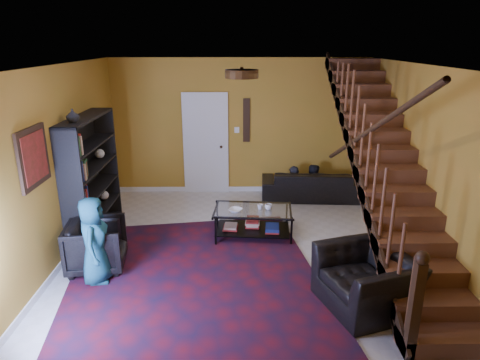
# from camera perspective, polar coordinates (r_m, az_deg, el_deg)

# --- Properties ---
(floor) EXTENTS (5.50, 5.50, 0.00)m
(floor) POSITION_cam_1_polar(r_m,az_deg,el_deg) (6.77, 0.11, -9.29)
(floor) COLOR beige
(floor) RESTS_ON ground
(room) EXTENTS (5.50, 5.50, 5.50)m
(room) POSITION_cam_1_polar(r_m,az_deg,el_deg) (8.06, -9.55, -4.52)
(room) COLOR #BB7F29
(room) RESTS_ON ground
(staircase) EXTENTS (0.95, 5.02, 3.18)m
(staircase) POSITION_cam_1_polar(r_m,az_deg,el_deg) (6.63, 18.80, 2.09)
(staircase) COLOR brown
(staircase) RESTS_ON floor
(bookshelf) EXTENTS (0.35, 1.80, 2.00)m
(bookshelf) POSITION_cam_1_polar(r_m,az_deg,el_deg) (7.33, -19.09, 0.01)
(bookshelf) COLOR black
(bookshelf) RESTS_ON floor
(door) EXTENTS (0.82, 0.05, 2.05)m
(door) POSITION_cam_1_polar(r_m,az_deg,el_deg) (9.01, -4.57, 4.63)
(door) COLOR silver
(door) RESTS_ON floor
(framed_picture) EXTENTS (0.04, 0.74, 0.74)m
(framed_picture) POSITION_cam_1_polar(r_m,az_deg,el_deg) (5.85, -25.85, 2.75)
(framed_picture) COLOR maroon
(framed_picture) RESTS_ON room
(wall_hanging) EXTENTS (0.14, 0.03, 0.90)m
(wall_hanging) POSITION_cam_1_polar(r_m,az_deg,el_deg) (8.88, 0.87, 7.96)
(wall_hanging) COLOR black
(wall_hanging) RESTS_ON room
(ceiling_fixture) EXTENTS (0.40, 0.40, 0.10)m
(ceiling_fixture) POSITION_cam_1_polar(r_m,az_deg,el_deg) (5.23, 0.23, 13.96)
(ceiling_fixture) COLOR #3F2814
(ceiling_fixture) RESTS_ON room
(rug) EXTENTS (3.86, 4.27, 0.02)m
(rug) POSITION_cam_1_polar(r_m,az_deg,el_deg) (6.04, -6.11, -12.98)
(rug) COLOR #4D0D17
(rug) RESTS_ON floor
(sofa) EXTENTS (2.07, 0.91, 0.59)m
(sofa) POSITION_cam_1_polar(r_m,az_deg,el_deg) (8.92, 9.48, -0.59)
(sofa) COLOR black
(sofa) RESTS_ON floor
(armchair_left) EXTENTS (0.88, 0.86, 0.71)m
(armchair_left) POSITION_cam_1_polar(r_m,az_deg,el_deg) (6.45, -18.58, -8.27)
(armchair_left) COLOR black
(armchair_left) RESTS_ON floor
(armchair_right) EXTENTS (1.24, 1.32, 0.70)m
(armchair_right) POSITION_cam_1_polar(r_m,az_deg,el_deg) (5.54, 16.43, -12.70)
(armchair_right) COLOR black
(armchair_right) RESTS_ON floor
(person_adult_a) EXTENTS (0.44, 0.31, 1.13)m
(person_adult_a) POSITION_cam_1_polar(r_m,az_deg,el_deg) (8.96, 7.05, -1.59)
(person_adult_a) COLOR black
(person_adult_a) RESTS_ON sofa
(person_adult_b) EXTENTS (0.60, 0.48, 1.16)m
(person_adult_b) POSITION_cam_1_polar(r_m,az_deg,el_deg) (9.02, 9.50, -1.49)
(person_adult_b) COLOR black
(person_adult_b) RESTS_ON sofa
(person_child) EXTENTS (0.44, 0.63, 1.21)m
(person_child) POSITION_cam_1_polar(r_m,az_deg,el_deg) (6.01, -18.88, -7.64)
(person_child) COLOR #1A5063
(person_child) RESTS_ON armchair_left
(coffee_table) EXTENTS (1.32, 0.84, 0.48)m
(coffee_table) POSITION_cam_1_polar(r_m,az_deg,el_deg) (7.11, 1.72, -5.40)
(coffee_table) COLOR black
(coffee_table) RESTS_ON floor
(cup_a) EXTENTS (0.16, 0.16, 0.09)m
(cup_a) POSITION_cam_1_polar(r_m,az_deg,el_deg) (7.01, 3.83, -3.60)
(cup_a) COLOR #999999
(cup_a) RESTS_ON coffee_table
(cup_b) EXTENTS (0.11, 0.11, 0.08)m
(cup_b) POSITION_cam_1_polar(r_m,az_deg,el_deg) (7.02, 2.69, -3.60)
(cup_b) COLOR #999999
(cup_b) RESTS_ON coffee_table
(bowl) EXTENTS (0.28, 0.28, 0.05)m
(bowl) POSITION_cam_1_polar(r_m,az_deg,el_deg) (6.91, -0.60, -4.07)
(bowl) COLOR #999999
(bowl) RESTS_ON coffee_table
(vase) EXTENTS (0.18, 0.18, 0.19)m
(vase) POSITION_cam_1_polar(r_m,az_deg,el_deg) (6.62, -21.41, 8.00)
(vase) COLOR #999999
(vase) RESTS_ON bookshelf
(popcorn_bucket) EXTENTS (0.18, 0.18, 0.18)m
(popcorn_bucket) POSITION_cam_1_polar(r_m,az_deg,el_deg) (6.71, -18.34, -9.52)
(popcorn_bucket) COLOR red
(popcorn_bucket) RESTS_ON rug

